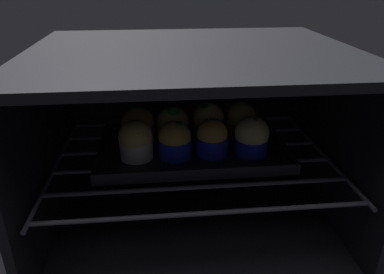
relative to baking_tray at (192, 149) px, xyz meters
The scene contains 11 objects.
oven_cavity 3.59cm from the baking_tray, 90.00° to the left, with size 59.00×47.00×37.00cm.
oven_rack 1.85cm from the baking_tray, 90.00° to the right, with size 54.80×42.00×0.80cm.
baking_tray is the anchor object (origin of this frame).
muffin_row0_col0 12.35cm from the baking_tray, 162.37° to the right, with size 6.54×6.54×7.65cm.
muffin_row0_col1 6.62cm from the baking_tray, 133.45° to the right, with size 6.32×6.32×7.41cm.
muffin_row0_col2 6.31cm from the baking_tray, 43.52° to the right, with size 6.32×6.32×7.43cm.
muffin_row0_col3 12.66cm from the baking_tray, 19.40° to the right, with size 6.73×6.73×7.71cm.
muffin_row1_col0 12.14cm from the baking_tray, 162.23° to the left, with size 6.87×6.87×7.85cm.
muffin_row1_col1 6.45cm from the baking_tray, 137.43° to the left, with size 6.77×6.77×8.09cm.
muffin_row1_col2 6.92cm from the baking_tray, 44.22° to the left, with size 6.45×6.45×8.24cm.
muffin_row1_col3 12.33cm from the baking_tray, 19.83° to the left, with size 6.32×6.32×7.87cm.
Camera 1 is at (-6.82, -43.45, 48.56)cm, focal length 34.14 mm.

